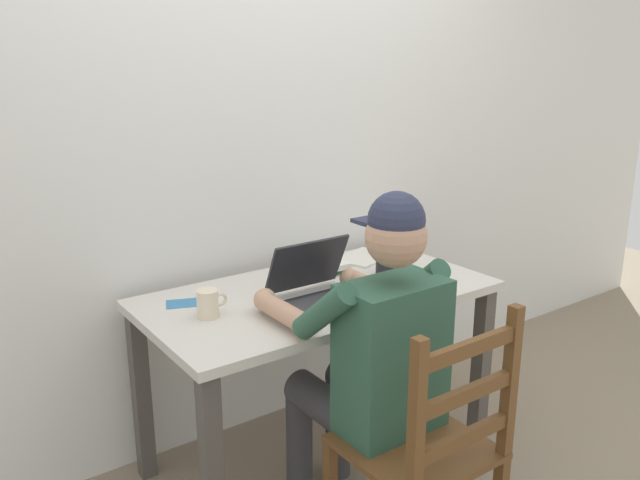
% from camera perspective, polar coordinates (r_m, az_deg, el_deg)
% --- Properties ---
extents(ground_plane, '(8.00, 8.00, 0.00)m').
position_cam_1_polar(ground_plane, '(2.85, -0.13, -18.57)').
color(ground_plane, gray).
extents(back_wall, '(6.00, 0.04, 2.60)m').
position_cam_1_polar(back_wall, '(2.73, -5.50, 9.23)').
color(back_wall, silver).
rests_on(back_wall, ground).
extents(desk, '(1.35, 0.71, 0.74)m').
position_cam_1_polar(desk, '(2.55, -0.14, -6.67)').
color(desk, beige).
rests_on(desk, ground).
extents(seated_person, '(0.50, 0.60, 1.23)m').
position_cam_1_polar(seated_person, '(2.17, 4.49, -9.77)').
color(seated_person, '#2D5642').
rests_on(seated_person, ground).
extents(wooden_chair, '(0.42, 0.42, 0.93)m').
position_cam_1_polar(wooden_chair, '(2.10, 9.51, -17.89)').
color(wooden_chair, brown).
rests_on(wooden_chair, ground).
extents(laptop, '(0.33, 0.32, 0.22)m').
position_cam_1_polar(laptop, '(2.39, 0.13, -4.23)').
color(laptop, '#232328').
rests_on(laptop, desk).
extents(computer_mouse, '(0.06, 0.10, 0.03)m').
position_cam_1_polar(computer_mouse, '(2.50, 5.67, -4.26)').
color(computer_mouse, '#232328').
rests_on(computer_mouse, desk).
extents(coffee_mug_white, '(0.11, 0.08, 0.10)m').
position_cam_1_polar(coffee_mug_white, '(2.28, -9.83, -5.54)').
color(coffee_mug_white, beige).
rests_on(coffee_mug_white, desk).
extents(coffee_mug_dark, '(0.12, 0.08, 0.10)m').
position_cam_1_polar(coffee_mug_dark, '(2.68, 5.87, -2.06)').
color(coffee_mug_dark, black).
rests_on(coffee_mug_dark, desk).
extents(book_stack_main, '(0.19, 0.13, 0.04)m').
position_cam_1_polar(book_stack_main, '(2.69, 0.34, -2.47)').
color(book_stack_main, '#38844C').
rests_on(book_stack_main, desk).
extents(paper_pile_near_laptop, '(0.28, 0.24, 0.01)m').
position_cam_1_polar(paper_pile_near_laptop, '(2.91, 3.89, -1.54)').
color(paper_pile_near_laptop, silver).
rests_on(paper_pile_near_laptop, desk).
extents(landscape_photo_print, '(0.15, 0.13, 0.00)m').
position_cam_1_polar(landscape_photo_print, '(2.43, -11.89, -5.48)').
color(landscape_photo_print, teal).
rests_on(landscape_photo_print, desk).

